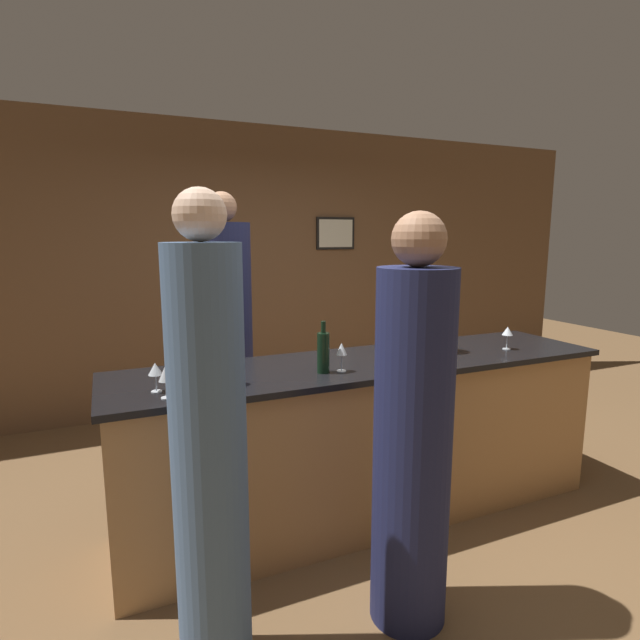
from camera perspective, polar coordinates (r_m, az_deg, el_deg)
The scene contains 13 objects.
ground_plane at distance 3.40m, azimuth 5.33°, elevation -20.98°, with size 14.00×14.00×0.00m, color brown.
back_wall at distance 5.14m, azimuth -7.30°, elevation 5.91°, with size 8.00×0.08×2.80m.
bar_counter at distance 3.18m, azimuth 5.47°, elevation -13.26°, with size 3.04×0.73×0.99m.
bartender at distance 3.47m, azimuth -10.67°, elevation -3.71°, with size 0.36×0.36×2.01m.
guest_0 at distance 2.27m, azimuth 10.53°, elevation -13.24°, with size 0.34×0.34×1.83m.
guest_1 at distance 2.01m, azimuth -12.54°, elevation -15.13°, with size 0.29×0.29×1.90m.
wine_bottle_0 at distance 2.72m, azimuth 0.38°, elevation -3.66°, with size 0.07×0.07×0.29m.
ice_bucket at distance 3.30m, azimuth 13.90°, elevation -2.01°, with size 0.16×0.16×0.18m.
wine_glass_0 at distance 2.52m, azimuth -18.30°, elevation -5.45°, with size 0.07×0.07×0.14m.
wine_glass_1 at distance 2.54m, azimuth -10.02°, elevation -4.50°, with size 0.08×0.08×0.17m.
wine_glass_2 at distance 3.49m, azimuth 20.64°, elevation -1.28°, with size 0.07×0.07×0.15m.
wine_glass_3 at distance 2.40m, azimuth -17.25°, elevation -6.02°, with size 0.06×0.06×0.15m.
wine_glass_4 at distance 2.74m, azimuth 2.48°, elevation -3.46°, with size 0.06×0.06×0.16m.
Camera 1 is at (-1.43, -2.55, 1.74)m, focal length 28.00 mm.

